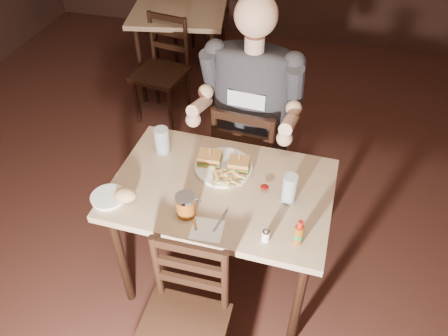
% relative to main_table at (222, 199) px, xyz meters
% --- Properties ---
extents(room_shell, '(7.00, 7.00, 7.00)m').
position_rel_main_table_xyz_m(room_shell, '(0.03, -0.17, 0.72)').
color(room_shell, black).
rests_on(room_shell, ground).
extents(main_table, '(1.11, 0.75, 0.77)m').
position_rel_main_table_xyz_m(main_table, '(0.00, 0.00, 0.00)').
color(main_table, tan).
rests_on(main_table, ground).
extents(bg_table, '(0.93, 0.93, 0.77)m').
position_rel_main_table_xyz_m(bg_table, '(-0.92, 2.03, 0.00)').
color(bg_table, tan).
rests_on(bg_table, ground).
extents(chair_far, '(0.45, 0.49, 0.91)m').
position_rel_main_table_xyz_m(chair_far, '(0.02, 0.63, -0.22)').
color(chair_far, black).
rests_on(chair_far, ground).
extents(chair_near, '(0.39, 0.43, 0.85)m').
position_rel_main_table_xyz_m(chair_near, '(-0.03, -0.62, -0.25)').
color(chair_near, black).
rests_on(chair_near, ground).
extents(bg_chair_far, '(0.54, 0.57, 0.99)m').
position_rel_main_table_xyz_m(bg_chair_far, '(-0.92, 2.58, -0.18)').
color(bg_chair_far, black).
rests_on(bg_chair_far, ground).
extents(bg_chair_near, '(0.46, 0.50, 0.87)m').
position_rel_main_table_xyz_m(bg_chair_near, '(-0.92, 1.48, -0.24)').
color(bg_chair_near, black).
rests_on(bg_chair_near, ground).
extents(diner, '(0.63, 0.51, 1.04)m').
position_rel_main_table_xyz_m(diner, '(0.02, 0.57, 0.31)').
color(diner, '#323137').
rests_on(diner, chair_far).
extents(dinner_plate, '(0.30, 0.30, 0.02)m').
position_rel_main_table_xyz_m(dinner_plate, '(-0.02, 0.13, 0.10)').
color(dinner_plate, white).
rests_on(dinner_plate, main_table).
extents(sandwich_left, '(0.13, 0.11, 0.10)m').
position_rel_main_table_xyz_m(sandwich_left, '(-0.10, 0.14, 0.16)').
color(sandwich_left, '#BB8540').
rests_on(sandwich_left, dinner_plate).
extents(sandwich_right, '(0.11, 0.09, 0.09)m').
position_rel_main_table_xyz_m(sandwich_right, '(0.06, 0.13, 0.16)').
color(sandwich_right, '#BB8540').
rests_on(sandwich_right, dinner_plate).
extents(fries_pile, '(0.23, 0.17, 0.04)m').
position_rel_main_table_xyz_m(fries_pile, '(0.01, 0.04, 0.13)').
color(fries_pile, '#DBB969').
rests_on(fries_pile, dinner_plate).
extents(ketchup_dollop, '(0.04, 0.04, 0.01)m').
position_rel_main_table_xyz_m(ketchup_dollop, '(0.21, 0.03, 0.11)').
color(ketchup_dollop, maroon).
rests_on(ketchup_dollop, dinner_plate).
extents(glass_left, '(0.08, 0.08, 0.15)m').
position_rel_main_table_xyz_m(glass_left, '(-0.38, 0.18, 0.17)').
color(glass_left, silver).
rests_on(glass_left, main_table).
extents(glass_right, '(0.07, 0.07, 0.16)m').
position_rel_main_table_xyz_m(glass_right, '(0.33, -0.01, 0.17)').
color(glass_right, silver).
rests_on(glass_right, main_table).
extents(hot_sauce, '(0.04, 0.04, 0.13)m').
position_rel_main_table_xyz_m(hot_sauce, '(0.41, -0.25, 0.16)').
color(hot_sauce, brown).
rests_on(hot_sauce, main_table).
extents(salt_shaker, '(0.04, 0.04, 0.06)m').
position_rel_main_table_xyz_m(salt_shaker, '(0.27, -0.27, 0.12)').
color(salt_shaker, white).
rests_on(salt_shaker, main_table).
extents(syrup_dispenser, '(0.09, 0.09, 0.12)m').
position_rel_main_table_xyz_m(syrup_dispenser, '(-0.11, -0.22, 0.15)').
color(syrup_dispenser, brown).
rests_on(syrup_dispenser, main_table).
extents(napkin, '(0.15, 0.14, 0.00)m').
position_rel_main_table_xyz_m(napkin, '(0.01, -0.28, 0.09)').
color(napkin, white).
rests_on(napkin, main_table).
extents(knife, '(0.10, 0.19, 0.01)m').
position_rel_main_table_xyz_m(knife, '(-0.08, -0.21, 0.10)').
color(knife, silver).
rests_on(knife, napkin).
extents(fork, '(0.04, 0.14, 0.00)m').
position_rel_main_table_xyz_m(fork, '(0.05, -0.22, 0.10)').
color(fork, silver).
rests_on(fork, napkin).
extents(side_plate, '(0.17, 0.17, 0.01)m').
position_rel_main_table_xyz_m(side_plate, '(-0.51, -0.22, 0.10)').
color(side_plate, white).
rests_on(side_plate, main_table).
extents(bread_roll, '(0.11, 0.09, 0.06)m').
position_rel_main_table_xyz_m(bread_roll, '(-0.41, -0.21, 0.14)').
color(bread_roll, tan).
rests_on(bread_roll, side_plate).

